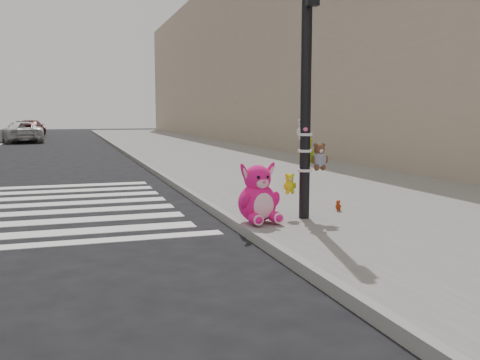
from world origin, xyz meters
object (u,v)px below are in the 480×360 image
object	(u,v)px
car_white_near	(22,132)
pink_bunny	(258,198)
signal_pole	(307,110)
red_teddy	(338,206)

from	to	relation	value
car_white_near	pink_bunny	bearing A→B (deg)	91.53
signal_pole	pink_bunny	distance (m)	1.54
red_teddy	car_white_near	xyz separation A→B (m)	(-6.90, 27.85, 0.41)
pink_bunny	red_teddy	bearing A→B (deg)	9.39
signal_pole	car_white_near	bearing A→B (deg)	102.25
red_teddy	car_white_near	bearing A→B (deg)	79.17
red_teddy	pink_bunny	bearing A→B (deg)	171.98
signal_pole	red_teddy	distance (m)	1.80
pink_bunny	car_white_near	bearing A→B (deg)	93.26
pink_bunny	red_teddy	distance (m)	1.69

